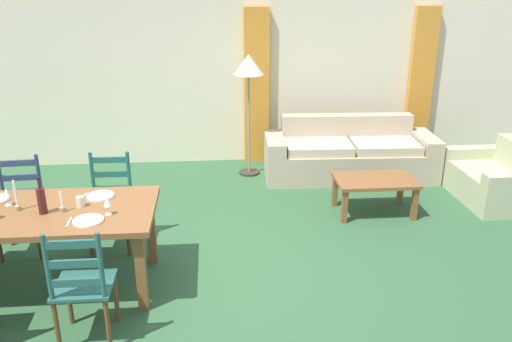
% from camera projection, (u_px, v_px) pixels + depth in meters
% --- Properties ---
extents(ground_plane, '(9.60, 9.60, 0.02)m').
position_uv_depth(ground_plane, '(200.00, 278.00, 4.75)').
color(ground_plane, '#2E5734').
extents(wall_far, '(9.60, 0.16, 2.70)m').
position_uv_depth(wall_far, '(200.00, 69.00, 7.35)').
color(wall_far, beige).
rests_on(wall_far, ground_plane).
extents(curtain_panel_left, '(0.35, 0.08, 2.20)m').
position_uv_depth(curtain_panel_left, '(257.00, 88.00, 7.37)').
color(curtain_panel_left, orange).
rests_on(curtain_panel_left, ground_plane).
extents(curtain_panel_right, '(0.35, 0.08, 2.20)m').
position_uv_depth(curtain_panel_right, '(420.00, 85.00, 7.56)').
color(curtain_panel_right, orange).
rests_on(curtain_panel_right, ground_plane).
extents(dining_table, '(1.90, 0.96, 0.75)m').
position_uv_depth(dining_table, '(41.00, 220.00, 4.35)').
color(dining_table, brown).
rests_on(dining_table, ground_plane).
extents(dining_chair_near_right, '(0.42, 0.40, 0.96)m').
position_uv_depth(dining_chair_near_right, '(82.00, 286.00, 3.75)').
color(dining_chair_near_right, '#24544D').
rests_on(dining_chair_near_right, ground_plane).
extents(dining_chair_far_left, '(0.44, 0.43, 0.96)m').
position_uv_depth(dining_chair_far_left, '(21.00, 206.00, 5.07)').
color(dining_chair_far_left, '#2B3E58').
rests_on(dining_chair_far_left, ground_plane).
extents(dining_chair_far_right, '(0.43, 0.41, 0.96)m').
position_uv_depth(dining_chair_far_right, '(111.00, 202.00, 5.15)').
color(dining_chair_far_right, '#215D4D').
rests_on(dining_chair_far_right, ground_plane).
extents(dinner_plate_near_right, '(0.24, 0.24, 0.02)m').
position_uv_depth(dinner_plate_near_right, '(88.00, 221.00, 4.12)').
color(dinner_plate_near_right, white).
rests_on(dinner_plate_near_right, dining_table).
extents(fork_near_right, '(0.02, 0.17, 0.01)m').
position_uv_depth(fork_near_right, '(69.00, 222.00, 4.11)').
color(fork_near_right, silver).
rests_on(fork_near_right, dining_table).
extents(dinner_plate_far_right, '(0.24, 0.24, 0.02)m').
position_uv_depth(dinner_plate_far_right, '(100.00, 196.00, 4.59)').
color(dinner_plate_far_right, white).
rests_on(dinner_plate_far_right, dining_table).
extents(fork_far_right, '(0.03, 0.17, 0.01)m').
position_uv_depth(fork_far_right, '(83.00, 197.00, 4.58)').
color(fork_far_right, silver).
rests_on(fork_far_right, dining_table).
extents(wine_bottle, '(0.07, 0.07, 0.32)m').
position_uv_depth(wine_bottle, '(42.00, 200.00, 4.23)').
color(wine_bottle, '#471919').
rests_on(wine_bottle, dining_table).
extents(wine_glass_near_right, '(0.06, 0.06, 0.16)m').
position_uv_depth(wine_glass_near_right, '(107.00, 202.00, 4.21)').
color(wine_glass_near_right, white).
rests_on(wine_glass_near_right, dining_table).
extents(wine_glass_far_left, '(0.06, 0.06, 0.16)m').
position_uv_depth(wine_glass_far_left, '(7.00, 193.00, 4.38)').
color(wine_glass_far_left, white).
rests_on(wine_glass_far_left, dining_table).
extents(coffee_cup_primary, '(0.07, 0.07, 0.09)m').
position_uv_depth(coffee_cup_primary, '(80.00, 202.00, 4.38)').
color(coffee_cup_primary, beige).
rests_on(coffee_cup_primary, dining_table).
extents(candle_tall, '(0.05, 0.05, 0.27)m').
position_uv_depth(candle_tall, '(17.00, 202.00, 4.30)').
color(candle_tall, '#998C66').
rests_on(candle_tall, dining_table).
extents(candle_short, '(0.05, 0.05, 0.18)m').
position_uv_depth(candle_short, '(62.00, 206.00, 4.28)').
color(candle_short, '#998C66').
rests_on(candle_short, dining_table).
extents(couch, '(2.31, 0.89, 0.80)m').
position_uv_depth(couch, '(349.00, 155.00, 7.09)').
color(couch, tan).
rests_on(couch, ground_plane).
extents(coffee_table, '(0.90, 0.56, 0.42)m').
position_uv_depth(coffee_table, '(375.00, 184.00, 5.93)').
color(coffee_table, brown).
rests_on(coffee_table, ground_plane).
extents(armchair_upholstered, '(0.82, 1.17, 0.72)m').
position_uv_depth(armchair_upholstered, '(498.00, 180.00, 6.33)').
color(armchair_upholstered, '#B2B389').
rests_on(armchair_upholstered, ground_plane).
extents(standing_lamp, '(0.40, 0.40, 1.64)m').
position_uv_depth(standing_lamp, '(249.00, 72.00, 6.76)').
color(standing_lamp, '#332D28').
rests_on(standing_lamp, ground_plane).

